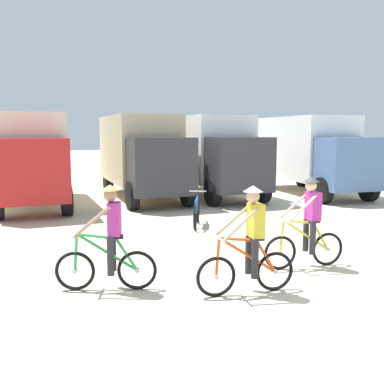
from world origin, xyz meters
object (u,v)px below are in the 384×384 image
object	(u,v)px
box_truck_cream_rv	(29,154)
cyclist_orange_shirt	(109,242)
cyclist_cowboy_hat	(250,244)
bicycle_spare	(196,212)
cyclist_near_camera	(308,226)
box_truck_avon_van	(209,151)
box_truck_tan_camper	(142,152)
box_truck_white_box	(310,151)

from	to	relation	value
box_truck_cream_rv	cyclist_orange_shirt	xyz separation A→B (m)	(1.49, -10.00, -1.03)
cyclist_cowboy_hat	bicycle_spare	size ratio (longest dim) A/B	1.13
cyclist_cowboy_hat	cyclist_near_camera	xyz separation A→B (m)	(1.72, 0.94, 0.00)
box_truck_avon_van	cyclist_orange_shirt	bearing A→B (deg)	-119.06
box_truck_tan_camper	cyclist_orange_shirt	size ratio (longest dim) A/B	3.74
box_truck_tan_camper	box_truck_avon_van	world-z (taller)	same
box_truck_tan_camper	box_truck_avon_van	xyz separation A→B (m)	(2.91, -0.11, 0.00)
box_truck_white_box	cyclist_near_camera	xyz separation A→B (m)	(-6.19, -9.40, -1.03)
box_truck_white_box	cyclist_orange_shirt	xyz separation A→B (m)	(-10.09, -9.43, -1.03)
box_truck_cream_rv	box_truck_tan_camper	xyz separation A→B (m)	(4.30, 0.40, 0.00)
cyclist_orange_shirt	cyclist_cowboy_hat	world-z (taller)	same
box_truck_cream_rv	cyclist_orange_shirt	size ratio (longest dim) A/B	3.77
box_truck_tan_camper	box_truck_white_box	distance (m)	7.35
box_truck_avon_van	cyclist_cowboy_hat	world-z (taller)	box_truck_avon_van
box_truck_tan_camper	cyclist_cowboy_hat	size ratio (longest dim) A/B	3.74
box_truck_cream_rv	box_truck_tan_camper	world-z (taller)	same
cyclist_cowboy_hat	box_truck_cream_rv	bearing A→B (deg)	108.61
bicycle_spare	box_truck_white_box	bearing A→B (deg)	35.51
box_truck_avon_van	cyclist_orange_shirt	xyz separation A→B (m)	(-5.72, -10.29, -1.03)
cyclist_orange_shirt	box_truck_cream_rv	bearing A→B (deg)	98.46
box_truck_tan_camper	box_truck_white_box	world-z (taller)	same
box_truck_tan_camper	bicycle_spare	world-z (taller)	box_truck_tan_camper
box_truck_cream_rv	cyclist_near_camera	xyz separation A→B (m)	(5.39, -9.96, -1.03)
bicycle_spare	cyclist_near_camera	bearing A→B (deg)	-79.77
cyclist_orange_shirt	box_truck_white_box	bearing A→B (deg)	43.06
box_truck_tan_camper	box_truck_avon_van	bearing A→B (deg)	-2.15
box_truck_avon_van	cyclist_cowboy_hat	distance (m)	11.79
box_truck_tan_camper	cyclist_cowboy_hat	world-z (taller)	box_truck_tan_camper
box_truck_tan_camper	cyclist_near_camera	bearing A→B (deg)	-83.95
box_truck_white_box	box_truck_cream_rv	bearing A→B (deg)	177.19
box_truck_cream_rv	box_truck_avon_van	xyz separation A→B (m)	(7.21, 0.29, 0.00)
box_truck_tan_camper	cyclist_near_camera	world-z (taller)	box_truck_tan_camper
box_truck_avon_van	cyclist_orange_shirt	distance (m)	11.82
cyclist_near_camera	bicycle_spare	bearing A→B (deg)	100.23
box_truck_white_box	cyclist_orange_shirt	world-z (taller)	box_truck_white_box
cyclist_orange_shirt	cyclist_cowboy_hat	bearing A→B (deg)	-22.52
box_truck_tan_camper	cyclist_orange_shirt	xyz separation A→B (m)	(-2.81, -10.40, -1.03)
bicycle_spare	box_truck_tan_camper	bearing A→B (deg)	92.91
box_truck_cream_rv	cyclist_cowboy_hat	world-z (taller)	box_truck_cream_rv
cyclist_orange_shirt	cyclist_near_camera	size ratio (longest dim) A/B	1.00
box_truck_tan_camper	cyclist_near_camera	size ratio (longest dim) A/B	3.74
cyclist_orange_shirt	cyclist_near_camera	distance (m)	3.91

